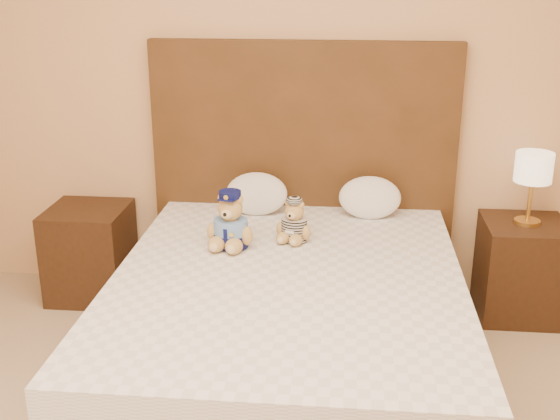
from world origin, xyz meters
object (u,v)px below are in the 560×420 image
object	(u,v)px
lamp	(533,171)
teddy_police	(231,220)
pillow_left	(256,192)
pillow_right	(370,196)
bed	(288,328)
teddy_prisoner	(294,220)
nightstand_right	(521,269)
nightstand_left	(90,252)

from	to	relation	value
lamp	teddy_police	bearing A→B (deg)	-162.53
pillow_left	pillow_right	world-z (taller)	pillow_left
bed	teddy_prisoner	bearing A→B (deg)	90.52
teddy_police	pillow_right	world-z (taller)	teddy_police
bed	pillow_left	size ratio (longest dim) A/B	5.68
bed	lamp	bearing A→B (deg)	32.62
nightstand_right	teddy_police	world-z (taller)	teddy_police
teddy_police	pillow_right	bearing A→B (deg)	48.00
pillow_left	teddy_prisoner	bearing A→B (deg)	-58.73
nightstand_right	teddy_prisoner	distance (m)	1.36
nightstand_left	teddy_police	distance (m)	1.14
bed	nightstand_left	size ratio (longest dim) A/B	3.64
teddy_prisoner	pillow_left	bearing A→B (deg)	139.86
lamp	pillow_left	world-z (taller)	lamp
pillow_right	nightstand_right	bearing A→B (deg)	-1.99
teddy_police	teddy_prisoner	distance (m)	0.33
nightstand_left	teddy_police	size ratio (longest dim) A/B	1.89
nightstand_left	pillow_right	distance (m)	1.69
teddy_prisoner	lamp	bearing A→B (deg)	35.35
teddy_police	lamp	bearing A→B (deg)	28.83
lamp	pillow_left	bearing A→B (deg)	178.86
nightstand_left	pillow_right	size ratio (longest dim) A/B	1.59
nightstand_left	teddy_police	bearing A→B (deg)	-27.70
nightstand_left	lamp	xyz separation A→B (m)	(2.50, 0.00, 0.57)
lamp	nightstand_left	bearing A→B (deg)	180.00
bed	nightstand_left	bearing A→B (deg)	147.38
teddy_police	pillow_left	distance (m)	0.53
nightstand_right	lamp	xyz separation A→B (m)	(-0.00, 0.00, 0.57)
bed	teddy_police	world-z (taller)	teddy_police
teddy_police	pillow_left	xyz separation A→B (m)	(0.06, 0.52, -0.02)
nightstand_left	bed	bearing A→B (deg)	-32.62
pillow_left	nightstand_left	bearing A→B (deg)	-178.28
nightstand_left	teddy_police	xyz separation A→B (m)	(0.94, -0.49, 0.42)
pillow_left	lamp	bearing A→B (deg)	-1.14
teddy_police	pillow_left	size ratio (longest dim) A/B	0.83
lamp	teddy_prisoner	size ratio (longest dim) A/B	1.82
pillow_left	pillow_right	size ratio (longest dim) A/B	1.02
bed	pillow_left	bearing A→B (deg)	106.84
bed	teddy_prisoner	size ratio (longest dim) A/B	9.09
bed	pillow_right	world-z (taller)	pillow_right
nightstand_left	teddy_prisoner	size ratio (longest dim) A/B	2.50
teddy_prisoner	pillow_left	distance (m)	0.48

